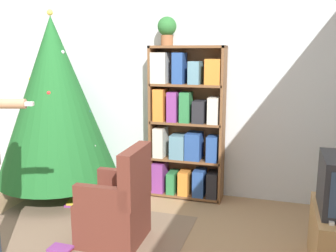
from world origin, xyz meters
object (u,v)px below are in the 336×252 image
(armchair, at_px, (117,209))
(potted_plant, at_px, (167,29))
(bookshelf, at_px, (185,125))
(christmas_tree, at_px, (55,100))

(armchair, distance_m, potted_plant, 2.12)
(bookshelf, xyz_separation_m, christmas_tree, (-1.52, -0.37, 0.30))
(armchair, bearing_deg, bookshelf, 164.14)
(christmas_tree, height_order, potted_plant, christmas_tree)
(armchair, bearing_deg, potted_plant, 174.33)
(christmas_tree, bearing_deg, potted_plant, 16.46)
(bookshelf, height_order, christmas_tree, christmas_tree)
(bookshelf, bearing_deg, armchair, -104.67)
(christmas_tree, relative_size, potted_plant, 6.80)
(bookshelf, relative_size, potted_plant, 5.56)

